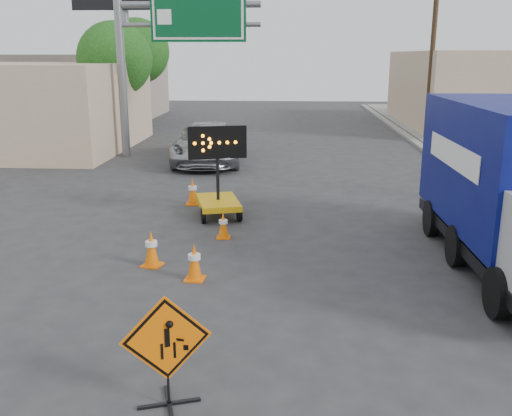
# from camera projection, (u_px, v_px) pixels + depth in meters

# --- Properties ---
(ground) EXTENTS (100.00, 100.00, 0.00)m
(ground) POSITION_uv_depth(u_px,v_px,m) (225.00, 389.00, 7.73)
(ground) COLOR #2D2D30
(ground) RESTS_ON ground
(curb_right) EXTENTS (0.40, 60.00, 0.12)m
(curb_right) POSITION_uv_depth(u_px,v_px,m) (457.00, 172.00, 21.74)
(curb_right) COLOR gray
(curb_right) RESTS_ON ground
(storefront_left_far) EXTENTS (12.00, 10.00, 4.40)m
(storefront_left_far) POSITION_uv_depth(u_px,v_px,m) (71.00, 86.00, 40.83)
(storefront_left_far) COLOR gray
(storefront_left_far) RESTS_ON ground
(building_right_far) EXTENTS (10.00, 14.00, 4.60)m
(building_right_far) POSITION_uv_depth(u_px,v_px,m) (489.00, 90.00, 35.27)
(building_right_far) COLOR tan
(building_right_far) RESTS_ON ground
(highway_gantry) EXTENTS (6.18, 0.38, 6.90)m
(highway_gantry) POSITION_uv_depth(u_px,v_px,m) (168.00, 38.00, 23.99)
(highway_gantry) COLOR slate
(highway_gantry) RESTS_ON ground
(utility_pole_far) EXTENTS (1.80, 0.26, 9.00)m
(utility_pole_far) POSITION_uv_depth(u_px,v_px,m) (433.00, 49.00, 29.17)
(utility_pole_far) COLOR #3F2C1B
(utility_pole_far) RESTS_ON ground
(tree_left_near) EXTENTS (3.71, 3.71, 6.03)m
(tree_left_near) POSITION_uv_depth(u_px,v_px,m) (115.00, 59.00, 28.33)
(tree_left_near) COLOR #3F2C1B
(tree_left_near) RESTS_ON ground
(tree_left_far) EXTENTS (4.10, 4.10, 6.66)m
(tree_left_far) POSITION_uv_depth(u_px,v_px,m) (137.00, 51.00, 35.99)
(tree_left_far) COLOR #3F2C1B
(tree_left_far) RESTS_ON ground
(construction_sign) EXTENTS (1.11, 0.79, 1.53)m
(construction_sign) POSITION_uv_depth(u_px,v_px,m) (167.00, 348.00, 7.16)
(construction_sign) COLOR black
(construction_sign) RESTS_ON ground
(arrow_board) EXTENTS (1.57, 1.99, 2.53)m
(arrow_board) POSITION_uv_depth(u_px,v_px,m) (218.00, 196.00, 15.86)
(arrow_board) COLOR #DDA30C
(arrow_board) RESTS_ON ground
(pickup_truck) EXTENTS (3.08, 6.04, 1.64)m
(pickup_truck) POSITION_uv_depth(u_px,v_px,m) (208.00, 143.00, 23.79)
(pickup_truck) COLOR #A3A6AB
(pickup_truck) RESTS_ON ground
(box_truck) EXTENTS (2.36, 7.24, 3.43)m
(box_truck) POSITION_uv_depth(u_px,v_px,m) (512.00, 196.00, 11.77)
(box_truck) COLOR black
(box_truck) RESTS_ON ground
(cone_a) EXTENTS (0.42, 0.42, 0.77)m
(cone_a) POSITION_uv_depth(u_px,v_px,m) (194.00, 262.00, 11.39)
(cone_a) COLOR #F26705
(cone_a) RESTS_ON ground
(cone_b) EXTENTS (0.49, 0.49, 0.79)m
(cone_b) POSITION_uv_depth(u_px,v_px,m) (151.00, 248.00, 12.14)
(cone_b) COLOR #F26705
(cone_b) RESTS_ON ground
(cone_c) EXTENTS (0.36, 0.36, 0.66)m
(cone_c) POSITION_uv_depth(u_px,v_px,m) (223.00, 225.00, 14.02)
(cone_c) COLOR #F26705
(cone_c) RESTS_ON ground
(cone_d) EXTENTS (0.43, 0.43, 0.80)m
(cone_d) POSITION_uv_depth(u_px,v_px,m) (193.00, 191.00, 17.16)
(cone_d) COLOR #F26705
(cone_d) RESTS_ON ground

